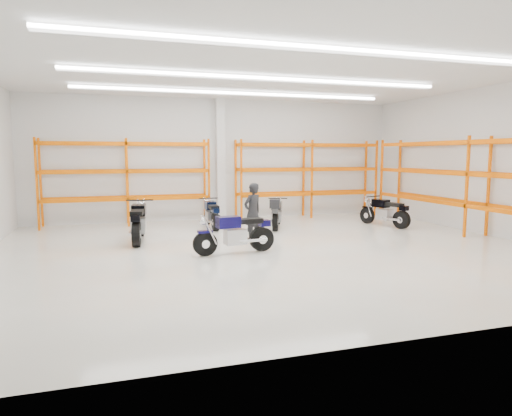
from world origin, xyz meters
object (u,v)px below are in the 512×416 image
object	(u,v)px
motorcycle_back_c	(276,213)
motorcycle_back_d	(386,213)
motorcycle_back_a	(138,223)
structural_column	(221,160)
standing_man	(253,212)
motorcycle_back_b	(212,215)
motorcycle_main	(238,234)

from	to	relation	value
motorcycle_back_c	motorcycle_back_d	size ratio (longest dim) A/B	0.98
motorcycle_back_a	motorcycle_back_d	xyz separation A→B (m)	(8.22, 0.36, -0.06)
structural_column	motorcycle_back_c	bearing A→B (deg)	-64.23
motorcycle_back_a	motorcycle_back_d	bearing A→B (deg)	2.47
motorcycle_back_c	standing_man	bearing A→B (deg)	-126.22
motorcycle_back_a	structural_column	size ratio (longest dim) A/B	0.51
motorcycle_back_a	motorcycle_back_c	world-z (taller)	motorcycle_back_a
motorcycle_back_b	standing_man	size ratio (longest dim) A/B	1.19
motorcycle_back_a	motorcycle_back_b	xyz separation A→B (m)	(2.46, 1.75, -0.08)
motorcycle_back_c	motorcycle_back_d	distance (m)	3.79
motorcycle_main	motorcycle_back_b	world-z (taller)	motorcycle_main
motorcycle_main	motorcycle_back_b	size ratio (longest dim) A/B	1.07
motorcycle_back_d	structural_column	distance (m)	6.28
motorcycle_back_b	standing_man	distance (m)	2.71
motorcycle_main	motorcycle_back_d	size ratio (longest dim) A/B	1.06
motorcycle_back_d	motorcycle_back_b	bearing A→B (deg)	166.37
motorcycle_main	structural_column	size ratio (longest dim) A/B	0.47
motorcycle_main	motorcycle_back_a	distance (m)	3.20
motorcycle_back_a	motorcycle_back_d	distance (m)	8.23
standing_man	motorcycle_back_d	bearing A→B (deg)	166.57
standing_man	structural_column	xyz separation A→B (m)	(0.13, 4.56, 1.42)
motorcycle_main	motorcycle_back_b	distance (m)	3.99
motorcycle_back_b	motorcycle_back_c	xyz separation A→B (m)	(2.04, -0.69, 0.05)
motorcycle_back_c	motorcycle_main	bearing A→B (deg)	-123.80
motorcycle_main	standing_man	world-z (taller)	standing_man
motorcycle_back_a	standing_man	xyz separation A→B (m)	(3.10, -0.85, 0.30)
motorcycle_back_a	structural_column	world-z (taller)	structural_column
motorcycle_main	motorcycle_back_d	bearing A→B (deg)	23.57
motorcycle_back_c	structural_column	bearing A→B (deg)	115.77
motorcycle_main	standing_man	bearing A→B (deg)	59.80
motorcycle_main	structural_column	xyz separation A→B (m)	(0.93, 5.95, 1.77)
motorcycle_main	motorcycle_back_a	xyz separation A→B (m)	(-2.29, 2.23, 0.05)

